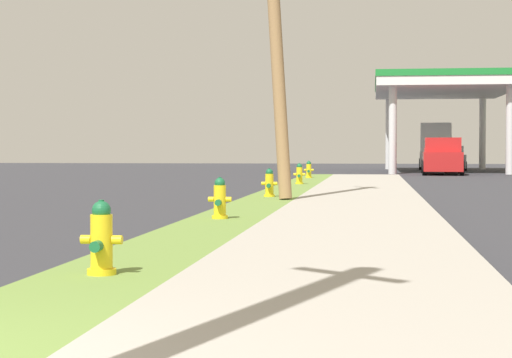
# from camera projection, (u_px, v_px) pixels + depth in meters

# --- Properties ---
(fire_hydrant_nearest) EXTENTS (0.42, 0.37, 0.74)m
(fire_hydrant_nearest) POSITION_uv_depth(u_px,v_px,m) (101.00, 242.00, 8.83)
(fire_hydrant_nearest) COLOR yellow
(fire_hydrant_nearest) RESTS_ON grass_verge
(fire_hydrant_second) EXTENTS (0.42, 0.38, 0.74)m
(fire_hydrant_second) POSITION_uv_depth(u_px,v_px,m) (220.00, 201.00, 15.94)
(fire_hydrant_second) COLOR yellow
(fire_hydrant_second) RESTS_ON grass_verge
(fire_hydrant_third) EXTENTS (0.42, 0.37, 0.74)m
(fire_hydrant_third) POSITION_uv_depth(u_px,v_px,m) (269.00, 184.00, 23.29)
(fire_hydrant_third) COLOR yellow
(fire_hydrant_third) RESTS_ON grass_verge
(fire_hydrant_fourth) EXTENTS (0.42, 0.37, 0.74)m
(fire_hydrant_fourth) POSITION_uv_depth(u_px,v_px,m) (299.00, 175.00, 31.79)
(fire_hydrant_fourth) COLOR yellow
(fire_hydrant_fourth) RESTS_ON grass_verge
(fire_hydrant_fifth) EXTENTS (0.42, 0.38, 0.74)m
(fire_hydrant_fifth) POSITION_uv_depth(u_px,v_px,m) (309.00, 170.00, 38.46)
(fire_hydrant_fifth) COLOR yellow
(fire_hydrant_fifth) RESTS_ON grass_verge
(utility_pole_midground) EXTENTS (1.32, 1.91, 9.31)m
(utility_pole_midground) POSITION_uv_depth(u_px,v_px,m) (274.00, 10.00, 22.36)
(utility_pole_midground) COLOR #937047
(utility_pole_midground) RESTS_ON grass_verge
(car_teal_by_near_pump) EXTENTS (2.09, 4.57, 1.57)m
(car_teal_by_near_pump) POSITION_uv_depth(u_px,v_px,m) (440.00, 160.00, 54.34)
(car_teal_by_near_pump) COLOR #197075
(car_teal_by_near_pump) RESTS_ON ground
(car_silver_by_far_pump) EXTENTS (2.07, 4.56, 1.57)m
(car_silver_by_far_pump) POSITION_uv_depth(u_px,v_px,m) (450.00, 159.00, 57.69)
(car_silver_by_far_pump) COLOR #BCBCC1
(car_silver_by_far_pump) RESTS_ON ground
(truck_red_at_forecourt) EXTENTS (2.34, 5.48, 1.97)m
(truck_red_at_forecourt) POSITION_uv_depth(u_px,v_px,m) (442.00, 158.00, 47.89)
(truck_red_at_forecourt) COLOR red
(truck_red_at_forecourt) RESTS_ON ground
(truck_white_on_apron) EXTENTS (2.71, 6.57, 3.11)m
(truck_white_on_apron) POSITION_uv_depth(u_px,v_px,m) (437.00, 147.00, 60.97)
(truck_white_on_apron) COLOR white
(truck_white_on_apron) RESTS_ON ground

